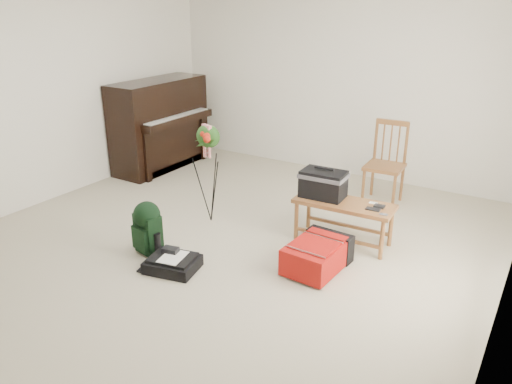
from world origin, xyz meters
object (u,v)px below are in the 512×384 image
Objects in this scene: piano at (161,126)px; bench at (330,190)px; green_backpack at (147,225)px; flower_stand at (209,174)px; red_suitcase at (319,253)px; dining_chair at (386,164)px; black_duffel at (173,263)px.

piano reaches higher than bench.
flower_stand is (0.06, 0.92, 0.26)m from green_backpack.
dining_chair is at bearing 94.00° from red_suitcase.
piano is at bearing 167.06° from flower_stand.
bench is 0.89× the size of flower_stand.
bench is 1.94× the size of black_duffel.
black_duffel is 0.46× the size of flower_stand.
bench is 1.82m from green_backpack.
green_backpack is at bearing -72.94° from flower_stand.
red_suitcase is at bearing -24.46° from piano.
flower_stand reaches higher than black_duffel.
green_backpack is at bearing -154.56° from red_suitcase.
green_backpack is (-0.41, 0.13, 0.22)m from black_duffel.
piano reaches higher than dining_chair.
piano is 1.34× the size of flower_stand.
black_duffel is (-1.10, -0.75, -0.08)m from red_suitcase.
green_backpack is at bearing -50.96° from piano.
green_backpack is at bearing 149.92° from black_duffel.
bench reaches higher than black_duffel.
red_suitcase is at bearing 33.74° from green_backpack.
green_backpack is (-1.33, -1.21, -0.24)m from bench.
piano is 1.54× the size of dining_chair.
piano reaches higher than green_backpack.
black_duffel is at bearing -50.69° from flower_stand.
piano is 2.09m from flower_stand.
dining_chair is 2.10m from flower_stand.
dining_chair is at bearing 70.30° from green_backpack.
dining_chair is at bearing 80.10° from bench.
green_backpack is 0.95m from flower_stand.
piano is 2.86× the size of green_backpack.
red_suitcase is at bearing 21.87° from black_duffel.
flower_stand is at bearing -33.61° from piano.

